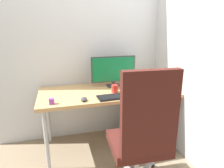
% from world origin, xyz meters
% --- Properties ---
extents(ground_plane, '(8.00, 8.00, 0.00)m').
position_xyz_m(ground_plane, '(0.00, 0.00, 0.00)').
color(ground_plane, gray).
extents(wall_back, '(2.78, 0.04, 2.80)m').
position_xyz_m(wall_back, '(0.00, 0.40, 1.40)').
color(wall_back, silver).
rests_on(wall_back, ground_plane).
extents(wall_side_right, '(0.04, 1.93, 2.80)m').
position_xyz_m(wall_side_right, '(0.82, -0.17, 1.40)').
color(wall_side_right, silver).
rests_on(wall_side_right, ground_plane).
extents(desk, '(1.58, 0.73, 0.74)m').
position_xyz_m(desk, '(0.00, 0.00, 0.68)').
color(desk, tan).
rests_on(desk, ground_plane).
extents(office_chair, '(0.61, 0.63, 1.18)m').
position_xyz_m(office_chair, '(0.10, -0.82, 0.61)').
color(office_chair, black).
rests_on(office_chair, ground_plane).
extents(filing_cabinet, '(0.38, 0.52, 0.64)m').
position_xyz_m(filing_cabinet, '(0.50, 0.01, 0.32)').
color(filing_cabinet, '#B2B5BA').
rests_on(filing_cabinet, ground_plane).
extents(monitor, '(0.57, 0.13, 0.38)m').
position_xyz_m(monitor, '(0.13, 0.17, 0.94)').
color(monitor, '#333338').
rests_on(monitor, desk).
extents(keyboard, '(0.47, 0.20, 0.02)m').
position_xyz_m(keyboard, '(0.07, -0.25, 0.74)').
color(keyboard, black).
rests_on(keyboard, desk).
extents(mouse, '(0.09, 0.11, 0.04)m').
position_xyz_m(mouse, '(-0.31, -0.27, 0.75)').
color(mouse, '#333338').
rests_on(mouse, desk).
extents(pen_holder, '(0.07, 0.07, 0.17)m').
position_xyz_m(pen_holder, '(0.57, 0.00, 0.79)').
color(pen_holder, '#B2B5BA').
rests_on(pen_holder, desk).
extents(notebook, '(0.16, 0.23, 0.03)m').
position_xyz_m(notebook, '(0.46, -0.21, 0.75)').
color(notebook, beige).
rests_on(notebook, desk).
extents(coffee_mug, '(0.11, 0.07, 0.09)m').
position_xyz_m(coffee_mug, '(0.07, -0.08, 0.78)').
color(coffee_mug, red).
rests_on(coffee_mug, desk).
extents(desk_clamp_accessory, '(0.05, 0.05, 0.06)m').
position_xyz_m(desk_clamp_accessory, '(-0.63, -0.27, 0.76)').
color(desk_clamp_accessory, purple).
rests_on(desk_clamp_accessory, desk).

